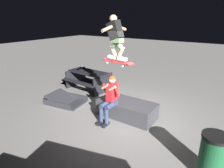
# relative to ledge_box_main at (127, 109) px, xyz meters

# --- Properties ---
(ground_plane) EXTENTS (40.00, 40.00, 0.00)m
(ground_plane) POSITION_rel_ledge_box_main_xyz_m (-0.09, 0.05, -0.24)
(ground_plane) COLOR slate
(ledge_box_main) EXTENTS (1.72, 0.86, 0.47)m
(ledge_box_main) POSITION_rel_ledge_box_main_xyz_m (0.00, 0.00, 0.00)
(ledge_box_main) COLOR #38383D
(ledge_box_main) RESTS_ON ground
(person_sitting_on_ledge) EXTENTS (0.59, 0.75, 1.31)m
(person_sitting_on_ledge) POSITION_rel_ledge_box_main_xyz_m (0.29, 0.46, 0.49)
(person_sitting_on_ledge) COLOR #2D3856
(person_sitting_on_ledge) RESTS_ON ground
(skateboard) EXTENTS (1.04, 0.38, 0.13)m
(skateboard) POSITION_rel_ledge_box_main_xyz_m (0.18, 0.29, 1.46)
(skateboard) COLOR #B72D2D
(skater_airborne) EXTENTS (0.63, 0.89, 1.12)m
(skater_airborne) POSITION_rel_ledge_box_main_xyz_m (0.24, 0.28, 2.15)
(skater_airborne) COLOR white
(kicker_ramp) EXTENTS (1.35, 1.05, 0.42)m
(kicker_ramp) POSITION_rel_ledge_box_main_xyz_m (2.22, 0.34, -0.17)
(kicker_ramp) COLOR #28282D
(kicker_ramp) RESTS_ON ground
(picnic_table_back) EXTENTS (1.79, 1.46, 0.75)m
(picnic_table_back) POSITION_rel_ledge_box_main_xyz_m (2.45, -1.19, 0.26)
(picnic_table_back) COLOR black
(picnic_table_back) RESTS_ON ground
(trash_bin) EXTENTS (0.49, 0.49, 0.88)m
(trash_bin) POSITION_rel_ledge_box_main_xyz_m (-2.42, 1.16, 0.21)
(trash_bin) COLOR #19512D
(trash_bin) RESTS_ON ground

